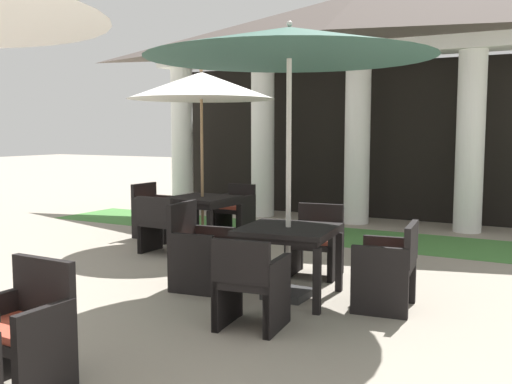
# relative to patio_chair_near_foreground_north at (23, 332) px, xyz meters

# --- Properties ---
(background_pavilion) EXTENTS (9.23, 2.45, 4.25)m
(background_pavilion) POSITION_rel_patio_chair_near_foreground_north_xyz_m (-0.43, 8.09, 2.79)
(background_pavilion) COLOR white
(background_pavilion) RESTS_ON ground
(lawn_strip) EXTENTS (11.03, 1.70, 0.01)m
(lawn_strip) POSITION_rel_patio_chair_near_foreground_north_xyz_m (-0.43, 6.50, -0.40)
(lawn_strip) COLOR #47843D
(lawn_strip) RESTS_ON ground
(patio_chair_near_foreground_north) EXTENTS (0.59, 0.50, 0.87)m
(patio_chair_near_foreground_north) POSITION_rel_patio_chair_near_foreground_north_xyz_m (0.00, 0.00, 0.00)
(patio_chair_near_foreground_north) COLOR black
(patio_chair_near_foreground_north) RESTS_ON ground
(patio_table_mid_left) EXTENTS (1.06, 1.06, 0.75)m
(patio_table_mid_left) POSITION_rel_patio_chair_near_foreground_north_xyz_m (0.60, 2.84, 0.25)
(patio_table_mid_left) COLOR black
(patio_table_mid_left) RESTS_ON ground
(patio_umbrella_mid_left) EXTENTS (2.93, 2.93, 2.84)m
(patio_umbrella_mid_left) POSITION_rel_patio_chair_near_foreground_north_xyz_m (0.60, 2.84, 2.21)
(patio_umbrella_mid_left) COLOR #2D2D2D
(patio_umbrella_mid_left) RESTS_ON ground
(patio_chair_mid_left_west) EXTENTS (0.62, 0.67, 0.95)m
(patio_chair_mid_left_west) POSITION_rel_patio_chair_near_foreground_north_xyz_m (-0.43, 2.72, 0.03)
(patio_chair_mid_left_west) COLOR black
(patio_chair_mid_left_west) RESTS_ON ground
(patio_chair_mid_left_south) EXTENTS (0.61, 0.62, 0.83)m
(patio_chair_mid_left_south) POSITION_rel_patio_chair_near_foreground_north_xyz_m (0.73, 1.82, -0.00)
(patio_chair_mid_left_south) COLOR black
(patio_chair_mid_left_south) RESTS_ON ground
(patio_chair_mid_left_north) EXTENTS (0.65, 0.63, 0.85)m
(patio_chair_mid_left_north) POSITION_rel_patio_chair_near_foreground_north_xyz_m (0.47, 3.88, -0.01)
(patio_chair_mid_left_north) COLOR black
(patio_chair_mid_left_north) RESTS_ON ground
(patio_chair_mid_left_east) EXTENTS (0.62, 0.69, 0.86)m
(patio_chair_mid_left_east) POSITION_rel_patio_chair_near_foreground_north_xyz_m (1.63, 2.97, 0.02)
(patio_chair_mid_left_east) COLOR black
(patio_chair_mid_left_east) RESTS_ON ground
(patio_table_mid_right) EXTENTS (0.95, 0.95, 0.72)m
(patio_table_mid_right) POSITION_rel_patio_chair_near_foreground_north_xyz_m (-1.90, 4.96, 0.22)
(patio_table_mid_right) COLOR black
(patio_table_mid_right) RESTS_ON ground
(patio_umbrella_mid_right) EXTENTS (2.26, 2.26, 2.69)m
(patio_umbrella_mid_right) POSITION_rel_patio_chair_near_foreground_north_xyz_m (-1.90, 4.96, 2.01)
(patio_umbrella_mid_right) COLOR #2D2D2D
(patio_umbrella_mid_right) RESTS_ON ground
(patio_chair_mid_right_west) EXTENTS (0.56, 0.60, 0.88)m
(patio_chair_mid_right_west) POSITION_rel_patio_chair_near_foreground_north_xyz_m (-2.86, 4.98, 0.02)
(patio_chair_mid_right_west) COLOR black
(patio_chair_mid_right_west) RESTS_ON ground
(patio_chair_mid_right_south) EXTENTS (0.63, 0.51, 0.83)m
(patio_chair_mid_right_south) POSITION_rel_patio_chair_near_foreground_north_xyz_m (-1.92, 4.00, 0.02)
(patio_chair_mid_right_south) COLOR black
(patio_chair_mid_right_south) RESTS_ON ground
(patio_chair_mid_right_north) EXTENTS (0.55, 0.56, 0.83)m
(patio_chair_mid_right_north) POSITION_rel_patio_chair_near_foreground_north_xyz_m (-1.88, 5.92, -0.00)
(patio_chair_mid_right_north) COLOR black
(patio_chair_mid_right_north) RESTS_ON ground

